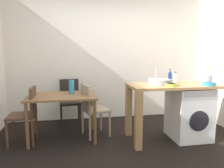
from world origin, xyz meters
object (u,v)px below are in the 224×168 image
washing_machine (189,113)px  chair_person_seat (27,112)px  bottle_tall_green (170,77)px  chair_spare_by_wall (70,99)px  utensil_crock (209,79)px  dining_table (63,101)px  chair_opposite (92,107)px  colander (209,84)px  mixing_bowl (171,85)px  bottle_squat_brown (175,78)px  vase (72,87)px

washing_machine → chair_person_seat: bearing=174.9°
washing_machine → bottle_tall_green: size_ratio=3.55×
chair_spare_by_wall → utensil_crock: 2.62m
dining_table → utensil_crock: 2.48m
chair_person_seat → chair_opposite: same height
chair_opposite → chair_spare_by_wall: size_ratio=1.00×
chair_spare_by_wall → colander: colander is taller
chair_opposite → chair_person_seat: bearing=-100.4°
mixing_bowl → chair_person_seat: bearing=168.8°
chair_opposite → washing_machine: bearing=59.8°
bottle_squat_brown → colander: bearing=-42.2°
utensil_crock → vase: (-2.29, 0.38, -0.13)m
bottle_tall_green → utensil_crock: 0.67m
bottle_squat_brown → utensil_crock: bearing=-8.2°
washing_machine → chair_spare_by_wall: bearing=150.8°
bottle_tall_green → bottle_squat_brown: size_ratio=1.25×
colander → vase: size_ratio=0.85×
utensil_crock → colander: bearing=-123.7°
chair_person_seat → vase: bearing=-74.5°
utensil_crock → chair_opposite: bearing=171.0°
chair_person_seat → colander: bearing=-99.6°
colander → dining_table: bearing=166.3°
dining_table → vase: size_ratio=4.69×
vase → bottle_squat_brown: bearing=-9.9°
dining_table → chair_spare_by_wall: 0.79m
bottle_tall_green → mixing_bowl: bearing=-111.9°
chair_spare_by_wall → dining_table: bearing=78.4°
chair_opposite → chair_spare_by_wall: (-0.39, 0.75, 0.00)m
vase → chair_spare_by_wall: bearing=94.8°
chair_spare_by_wall → mixing_bowl: size_ratio=5.20×
dining_table → chair_opposite: bearing=3.3°
dining_table → chair_spare_by_wall: chair_spare_by_wall is taller
colander → chair_spare_by_wall: bearing=148.5°
dining_table → chair_person_seat: (-0.55, -0.10, -0.14)m
washing_machine → utensil_crock: utensil_crock is taller
bottle_tall_green → utensil_crock: utensil_crock is taller
bottle_squat_brown → chair_spare_by_wall: bearing=151.3°
bottle_squat_brown → colander: bottle_squat_brown is taller
utensil_crock → vase: 2.33m
dining_table → chair_opposite: 0.50m
bottle_tall_green → washing_machine: bearing=-27.1°
chair_spare_by_wall → bottle_tall_green: (1.69, -0.96, 0.52)m
chair_person_seat → bottle_tall_green: bearing=-92.6°
washing_machine → bottle_tall_green: (-0.29, 0.15, 0.60)m
utensil_crock → colander: 0.33m
chair_person_seat → bottle_squat_brown: (2.42, -0.10, 0.50)m
dining_table → washing_machine: (2.07, -0.33, -0.21)m
chair_spare_by_wall → washing_machine: chair_spare_by_wall is taller
chair_spare_by_wall → utensil_crock: (2.35, -1.06, 0.48)m
bottle_squat_brown → mixing_bowl: (-0.23, -0.33, -0.06)m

